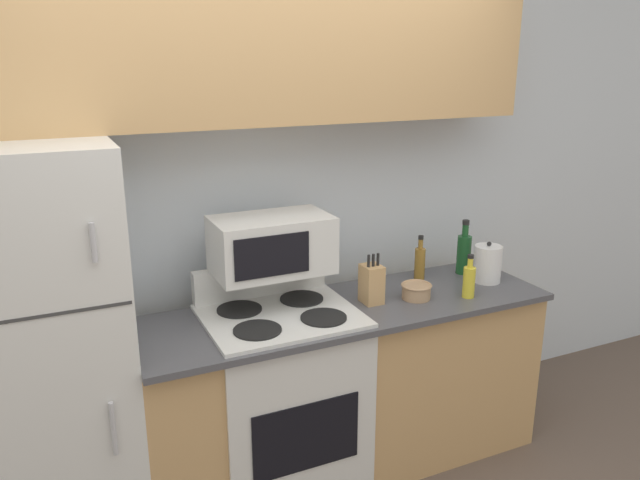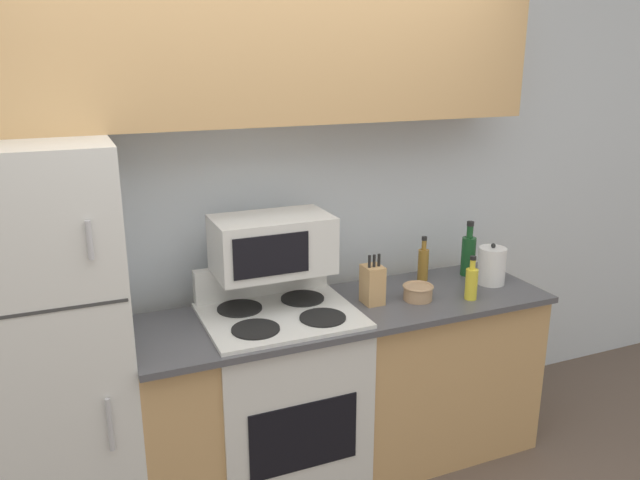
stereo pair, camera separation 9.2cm
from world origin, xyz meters
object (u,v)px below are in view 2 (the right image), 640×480
(microwave, at_px, (271,244))
(bowl, at_px, (418,292))
(knife_block, at_px, (373,284))
(kettle, at_px, (492,266))
(bottle_wine_green, at_px, (468,254))
(refrigerator, at_px, (43,353))
(bottle_vinegar, at_px, (423,263))
(bottle_cooking_spray, at_px, (471,282))
(stove, at_px, (282,398))

(microwave, relative_size, bowl, 3.53)
(microwave, distance_m, knife_block, 0.53)
(knife_block, relative_size, bowl, 1.63)
(kettle, bearing_deg, knife_block, 179.90)
(bowl, distance_m, bottle_wine_green, 0.49)
(refrigerator, xyz_separation_m, bottle_vinegar, (1.86, 0.09, 0.11))
(microwave, bearing_deg, kettle, -6.50)
(refrigerator, height_order, knife_block, refrigerator)
(microwave, bearing_deg, knife_block, -15.84)
(bottle_vinegar, height_order, bottle_cooking_spray, bottle_vinegar)
(knife_block, bearing_deg, microwave, 164.16)
(refrigerator, bearing_deg, kettle, -2.49)
(bottle_vinegar, height_order, bottle_wine_green, bottle_wine_green)
(microwave, bearing_deg, bottle_vinegar, 3.39)
(bottle_cooking_spray, height_order, kettle, bottle_cooking_spray)
(microwave, height_order, bottle_vinegar, microwave)
(bottle_cooking_spray, relative_size, kettle, 1.01)
(bottle_vinegar, bearing_deg, microwave, -176.61)
(bottle_cooking_spray, distance_m, kettle, 0.27)
(microwave, bearing_deg, bottle_cooking_spray, -16.34)
(microwave, relative_size, bottle_vinegar, 2.24)
(stove, bearing_deg, knife_block, -1.90)
(microwave, bearing_deg, stove, -91.97)
(bowl, distance_m, kettle, 0.48)
(refrigerator, relative_size, microwave, 3.23)
(knife_block, relative_size, bottle_cooking_spray, 1.13)
(bowl, xyz_separation_m, bottle_cooking_spray, (0.24, -0.09, 0.05))
(bowl, xyz_separation_m, bottle_wine_green, (0.44, 0.21, 0.08))
(microwave, relative_size, bottle_wine_green, 1.79)
(stove, xyz_separation_m, microwave, (0.00, 0.12, 0.73))
(kettle, bearing_deg, bottle_wine_green, 101.87)
(microwave, distance_m, bottle_cooking_spray, 1.00)
(knife_block, height_order, bottle_cooking_spray, knife_block)
(bowl, relative_size, bottle_wine_green, 0.51)
(bottle_wine_green, height_order, bottle_cooking_spray, bottle_wine_green)
(kettle, bearing_deg, refrigerator, 177.51)
(microwave, xyz_separation_m, knife_block, (0.46, -0.13, -0.22))
(microwave, distance_m, bowl, 0.76)
(refrigerator, height_order, bottle_cooking_spray, refrigerator)
(refrigerator, xyz_separation_m, bottle_cooking_spray, (1.93, -0.23, 0.11))
(kettle, bearing_deg, bottle_vinegar, 148.76)
(bowl, bearing_deg, bottle_vinegar, 53.42)
(microwave, bearing_deg, bowl, -14.62)
(knife_block, xyz_separation_m, bottle_vinegar, (0.40, 0.18, -0.00))
(stove, relative_size, microwave, 1.98)
(bottle_vinegar, bearing_deg, refrigerator, -177.28)
(refrigerator, height_order, microwave, refrigerator)
(stove, height_order, bottle_wine_green, bottle_wine_green)
(stove, xyz_separation_m, bottle_cooking_spray, (0.93, -0.16, 0.50))
(bottle_wine_green, bearing_deg, bowl, -154.88)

